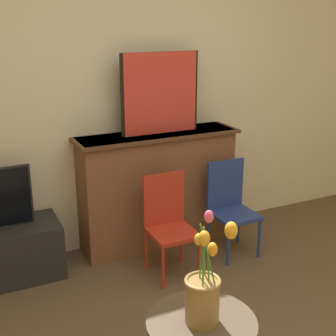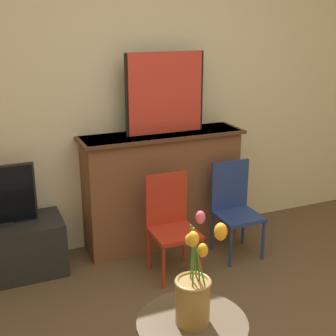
% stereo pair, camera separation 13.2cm
% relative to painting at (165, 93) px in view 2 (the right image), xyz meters
% --- Properties ---
extents(wall_back, '(8.00, 0.06, 2.70)m').
position_rel_painting_xyz_m(wall_back, '(-0.20, 0.19, 0.08)').
color(wall_back, beige).
rests_on(wall_back, ground).
extents(fireplace_mantel, '(1.33, 0.37, 0.95)m').
position_rel_painting_xyz_m(fireplace_mantel, '(-0.03, -0.01, -0.78)').
color(fireplace_mantel, brown).
rests_on(fireplace_mantel, ground).
extents(painting, '(0.65, 0.03, 0.63)m').
position_rel_painting_xyz_m(painting, '(0.00, 0.00, 0.00)').
color(painting, black).
rests_on(painting, fireplace_mantel).
extents(tv_stand, '(0.92, 0.40, 0.41)m').
position_rel_painting_xyz_m(tv_stand, '(-1.33, -0.06, -1.06)').
color(tv_stand, '#232326').
rests_on(tv_stand, ground).
extents(chair_red, '(0.33, 0.33, 0.75)m').
position_rel_painting_xyz_m(chair_red, '(-0.15, -0.46, -0.86)').
color(chair_red, '#B22D1E').
rests_on(chair_red, ground).
extents(chair_blue, '(0.33, 0.33, 0.75)m').
position_rel_painting_xyz_m(chair_blue, '(0.43, -0.38, -0.86)').
color(chair_blue, navy).
rests_on(chair_blue, ground).
extents(vase_tulips, '(0.20, 0.23, 0.53)m').
position_rel_painting_xyz_m(vase_tulips, '(-0.56, -1.68, -0.63)').
color(vase_tulips, olive).
rests_on(vase_tulips, side_table).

